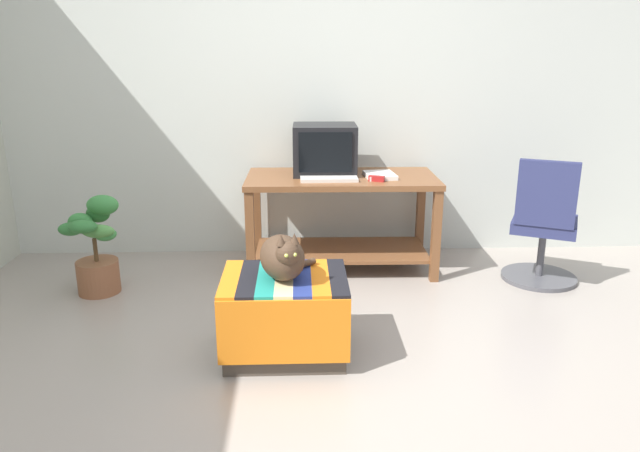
{
  "coord_description": "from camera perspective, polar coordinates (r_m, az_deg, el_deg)",
  "views": [
    {
      "loc": [
        -0.1,
        -2.59,
        1.58
      ],
      "look_at": [
        0.03,
        0.85,
        0.55
      ],
      "focal_mm": 33.19,
      "sensor_mm": 36.0,
      "label": 1
    }
  ],
  "objects": [
    {
      "name": "ground_plane",
      "position": [
        3.04,
        0.07,
        -14.69
      ],
      "size": [
        14.0,
        14.0,
        0.0
      ],
      "primitive_type": "plane",
      "color": "#9E9389"
    },
    {
      "name": "back_wall",
      "position": [
        4.65,
        -0.92,
        13.2
      ],
      "size": [
        8.0,
        0.1,
        2.6
      ],
      "primitive_type": "cube",
      "color": "silver",
      "rests_on": "ground_plane"
    },
    {
      "name": "desk",
      "position": [
        4.35,
        2.06,
        1.97
      ],
      "size": [
        1.38,
        0.69,
        0.7
      ],
      "rotation": [
        0.0,
        0.0,
        -0.01
      ],
      "color": "brown",
      "rests_on": "ground_plane"
    },
    {
      "name": "tv_monitor",
      "position": [
        4.35,
        0.45,
        7.34
      ],
      "size": [
        0.46,
        0.38,
        0.36
      ],
      "rotation": [
        0.0,
        0.0,
        -0.01
      ],
      "color": "black",
      "rests_on": "desk"
    },
    {
      "name": "keyboard",
      "position": [
        4.14,
        0.87,
        4.56
      ],
      "size": [
        0.4,
        0.16,
        0.02
      ],
      "primitive_type": "cube",
      "rotation": [
        0.0,
        0.0,
        0.01
      ],
      "color": "beige",
      "rests_on": "desk"
    },
    {
      "name": "book",
      "position": [
        4.27,
        5.8,
        4.89
      ],
      "size": [
        0.23,
        0.27,
        0.03
      ],
      "primitive_type": "cube",
      "rotation": [
        0.0,
        0.0,
        0.1
      ],
      "color": "white",
      "rests_on": "desk"
    },
    {
      "name": "ottoman_with_blanket",
      "position": [
        3.19,
        -3.4,
        -8.59
      ],
      "size": [
        0.66,
        0.54,
        0.44
      ],
      "color": "#4C4238",
      "rests_on": "ground_plane"
    },
    {
      "name": "cat",
      "position": [
        3.04,
        -3.58,
        -3.0
      ],
      "size": [
        0.33,
        0.4,
        0.28
      ],
      "rotation": [
        0.0,
        0.0,
        0.26
      ],
      "color": "#473323",
      "rests_on": "ottoman_with_blanket"
    },
    {
      "name": "potted_plant",
      "position": [
        4.22,
        -20.78,
        -2.3
      ],
      "size": [
        0.37,
        0.36,
        0.66
      ],
      "color": "brown",
      "rests_on": "ground_plane"
    },
    {
      "name": "office_chair",
      "position": [
        4.36,
        20.75,
        -0.35
      ],
      "size": [
        0.56,
        0.56,
        0.89
      ],
      "rotation": [
        0.0,
        0.0,
        2.7
      ],
      "color": "#4C4C51",
      "rests_on": "ground_plane"
    },
    {
      "name": "stapler",
      "position": [
        4.14,
        5.48,
        4.58
      ],
      "size": [
        0.12,
        0.08,
        0.04
      ],
      "primitive_type": "cube",
      "rotation": [
        0.0,
        0.0,
        1.17
      ],
      "color": "#A31E1E",
      "rests_on": "desk"
    }
  ]
}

